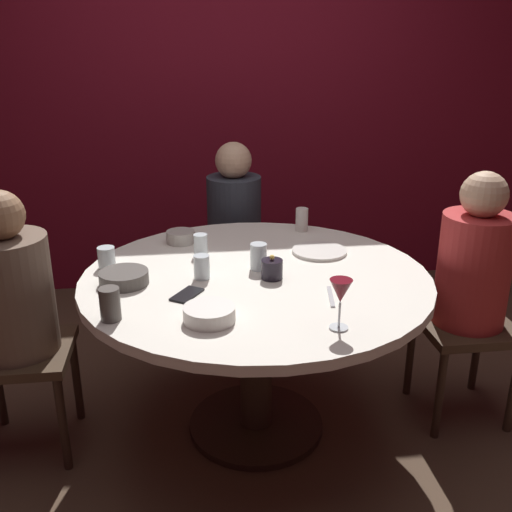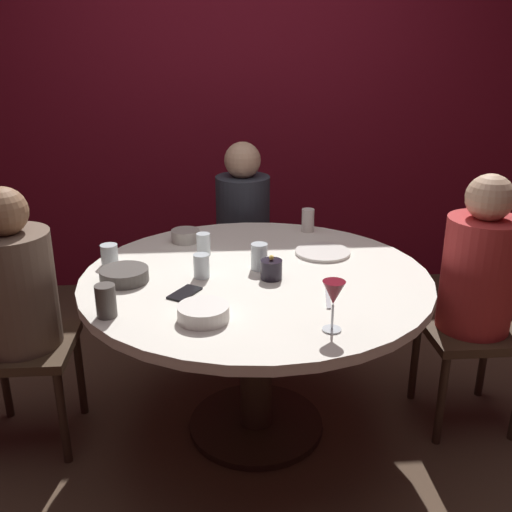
# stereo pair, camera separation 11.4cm
# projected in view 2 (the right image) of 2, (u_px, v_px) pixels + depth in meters

# --- Properties ---
(ground_plane) EXTENTS (8.00, 8.00, 0.00)m
(ground_plane) POSITION_uv_depth(u_px,v_px,m) (256.00, 426.00, 2.66)
(ground_plane) COLOR #4C3828
(back_wall) EXTENTS (6.00, 0.10, 2.60)m
(back_wall) POSITION_uv_depth(u_px,v_px,m) (236.00, 95.00, 3.84)
(back_wall) COLOR maroon
(back_wall) RESTS_ON ground
(dining_table) EXTENTS (1.43, 1.43, 0.75)m
(dining_table) POSITION_uv_depth(u_px,v_px,m) (256.00, 305.00, 2.45)
(dining_table) COLOR silver
(dining_table) RESTS_ON ground
(seated_diner_left) EXTENTS (0.40, 0.40, 1.13)m
(seated_diner_left) POSITION_uv_depth(u_px,v_px,m) (15.00, 292.00, 2.34)
(seated_diner_left) COLOR #3F2D1E
(seated_diner_left) RESTS_ON ground
(seated_diner_back) EXTENTS (0.40, 0.40, 1.13)m
(seated_diner_back) POSITION_uv_depth(u_px,v_px,m) (243.00, 217.00, 3.32)
(seated_diner_back) COLOR #3F2D1E
(seated_diner_back) RESTS_ON ground
(seated_diner_right) EXTENTS (0.40, 0.40, 1.15)m
(seated_diner_right) POSITION_uv_depth(u_px,v_px,m) (478.00, 276.00, 2.48)
(seated_diner_right) COLOR #3F2D1E
(seated_diner_right) RESTS_ON ground
(candle_holder) EXTENTS (0.09, 0.09, 0.10)m
(candle_holder) POSITION_uv_depth(u_px,v_px,m) (271.00, 269.00, 2.34)
(candle_holder) COLOR black
(candle_holder) RESTS_ON dining_table
(wine_glass) EXTENTS (0.08, 0.08, 0.18)m
(wine_glass) POSITION_uv_depth(u_px,v_px,m) (334.00, 295.00, 1.89)
(wine_glass) COLOR silver
(wine_glass) RESTS_ON dining_table
(dinner_plate) EXTENTS (0.25, 0.25, 0.01)m
(dinner_plate) POSITION_uv_depth(u_px,v_px,m) (323.00, 252.00, 2.62)
(dinner_plate) COLOR silver
(dinner_plate) RESTS_ON dining_table
(cell_phone) EXTENTS (0.14, 0.16, 0.01)m
(cell_phone) POSITION_uv_depth(u_px,v_px,m) (185.00, 293.00, 2.21)
(cell_phone) COLOR black
(cell_phone) RESTS_ON dining_table
(bowl_serving_large) EXTENTS (0.13, 0.13, 0.06)m
(bowl_serving_large) POSITION_uv_depth(u_px,v_px,m) (185.00, 236.00, 2.77)
(bowl_serving_large) COLOR #B2ADA3
(bowl_serving_large) RESTS_ON dining_table
(bowl_salad_center) EXTENTS (0.18, 0.18, 0.05)m
(bowl_salad_center) POSITION_uv_depth(u_px,v_px,m) (203.00, 313.00, 2.00)
(bowl_salad_center) COLOR silver
(bowl_salad_center) RESTS_ON dining_table
(bowl_small_white) EXTENTS (0.19, 0.19, 0.05)m
(bowl_small_white) POSITION_uv_depth(u_px,v_px,m) (124.00, 275.00, 2.32)
(bowl_small_white) COLOR #4C4742
(bowl_small_white) RESTS_ON dining_table
(cup_near_candle) EXTENTS (0.07, 0.07, 0.11)m
(cup_near_candle) POSITION_uv_depth(u_px,v_px,m) (259.00, 257.00, 2.43)
(cup_near_candle) COLOR silver
(cup_near_candle) RESTS_ON dining_table
(cup_by_left_diner) EXTENTS (0.06, 0.06, 0.10)m
(cup_by_left_diner) POSITION_uv_depth(u_px,v_px,m) (201.00, 266.00, 2.35)
(cup_by_left_diner) COLOR silver
(cup_by_left_diner) RESTS_ON dining_table
(cup_by_right_diner) EXTENTS (0.07, 0.07, 0.12)m
(cup_by_right_diner) POSITION_uv_depth(u_px,v_px,m) (106.00, 301.00, 2.02)
(cup_by_right_diner) COLOR #4C4742
(cup_by_right_diner) RESTS_ON dining_table
(cup_center_front) EXTENTS (0.06, 0.06, 0.12)m
(cup_center_front) POSITION_uv_depth(u_px,v_px,m) (308.00, 220.00, 2.90)
(cup_center_front) COLOR silver
(cup_center_front) RESTS_ON dining_table
(cup_far_edge) EXTENTS (0.06, 0.06, 0.10)m
(cup_far_edge) POSITION_uv_depth(u_px,v_px,m) (203.00, 244.00, 2.59)
(cup_far_edge) COLOR silver
(cup_far_edge) RESTS_ON dining_table
(cup_beside_wine) EXTENTS (0.07, 0.07, 0.09)m
(cup_beside_wine) POSITION_uv_depth(u_px,v_px,m) (109.00, 255.00, 2.48)
(cup_beside_wine) COLOR silver
(cup_beside_wine) RESTS_ON dining_table
(fork_near_plate) EXTENTS (0.04, 0.18, 0.01)m
(fork_near_plate) POSITION_uv_depth(u_px,v_px,m) (328.00, 298.00, 2.17)
(fork_near_plate) COLOR #B7B7BC
(fork_near_plate) RESTS_ON dining_table
(knife_near_plate) EXTENTS (0.04, 0.18, 0.01)m
(knife_near_plate) POSITION_uv_depth(u_px,v_px,m) (256.00, 250.00, 2.65)
(knife_near_plate) COLOR #B7B7BC
(knife_near_plate) RESTS_ON dining_table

